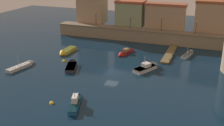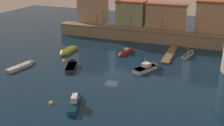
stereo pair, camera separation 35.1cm
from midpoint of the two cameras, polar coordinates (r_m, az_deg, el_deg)
ground_plane at (r=54.82m, az=-0.31°, el=-1.81°), size 130.50×130.50×0.00m
quay_wall at (r=75.53m, az=6.03°, el=5.70°), size 48.32×3.61×3.30m
old_town_backdrop at (r=78.32m, az=6.48°, el=10.32°), size 41.70×5.41×9.57m
pier_dock at (r=66.23m, az=11.60°, el=1.93°), size 1.83×13.74×0.70m
quay_lamp_0 at (r=78.92m, az=-3.44°, el=9.48°), size 0.32×0.32×3.76m
quay_lamp_1 at (r=75.52m, az=3.64°, el=8.82°), size 0.32×0.32×3.41m
quay_lamp_2 at (r=73.55m, az=9.98°, el=8.37°), size 0.32×0.32×3.71m
quay_lamp_3 at (r=72.58m, az=16.76°, el=7.42°), size 0.32×0.32×3.21m
moored_boat_0 at (r=43.36m, az=-7.67°, el=-7.67°), size 3.40×6.95×2.62m
moored_boat_1 at (r=64.91m, az=2.36°, el=2.10°), size 2.73×6.20×1.56m
moored_boat_2 at (r=56.36m, az=7.29°, el=-0.81°), size 4.67×6.78×3.49m
moored_boat_3 at (r=66.64m, az=15.27°, el=1.85°), size 2.60×6.61×2.69m
moored_boat_5 at (r=60.03m, az=-17.86°, el=-0.48°), size 2.68×7.28×3.09m
moored_boat_6 at (r=66.51m, az=-9.56°, el=2.32°), size 1.90×6.63×1.73m
moored_boat_7 at (r=57.90m, az=-8.38°, el=-0.43°), size 3.89×6.46×1.74m
mooring_buoy_0 at (r=61.29m, az=-9.95°, el=0.33°), size 0.79×0.79×0.79m
mooring_buoy_1 at (r=44.28m, az=-12.46°, el=-8.08°), size 0.71×0.71×0.71m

